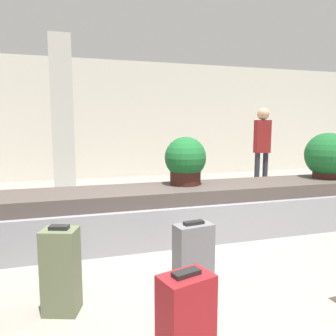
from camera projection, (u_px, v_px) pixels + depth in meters
name	position (u px, v px, depth m)	size (l,w,h in m)	color
ground_plane	(210.00, 284.00, 3.03)	(18.00, 18.00, 0.00)	gray
back_wall	(115.00, 120.00, 8.99)	(18.00, 0.06, 3.20)	beige
carousel	(168.00, 213.00, 4.30)	(8.19, 0.98, 0.66)	gray
pillar	(63.00, 118.00, 6.53)	(0.42, 0.42, 3.20)	beige
suitcase_1	(186.00, 316.00, 2.04)	(0.38, 0.30, 0.57)	maroon
suitcase_3	(193.00, 255.00, 2.97)	(0.37, 0.24, 0.60)	slate
suitcase_4	(61.00, 271.00, 2.53)	(0.31, 0.28, 0.70)	#5B6647
potted_plant_0	(327.00, 156.00, 4.95)	(0.67, 0.67, 0.69)	#381914
potted_plant_1	(185.00, 161.00, 4.41)	(0.56, 0.56, 0.65)	#381914
traveler_0	(262.00, 142.00, 6.98)	(0.34, 0.25, 1.82)	#282833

